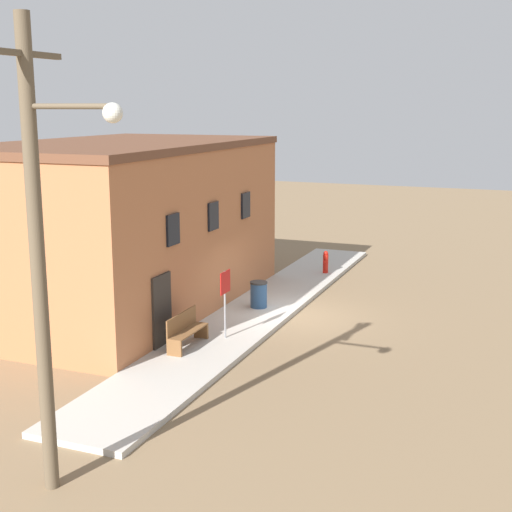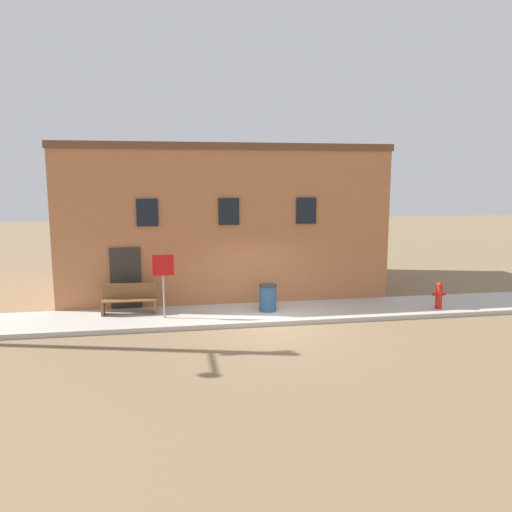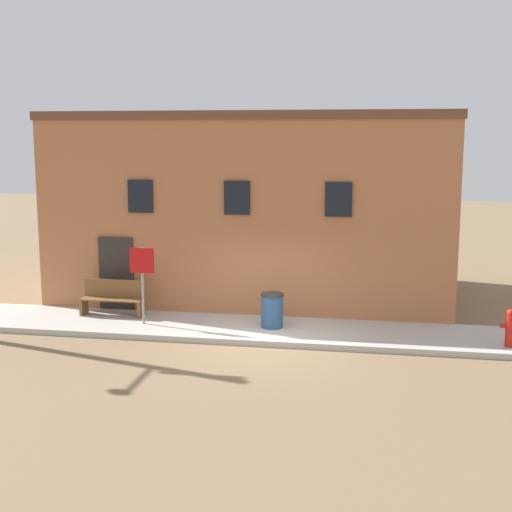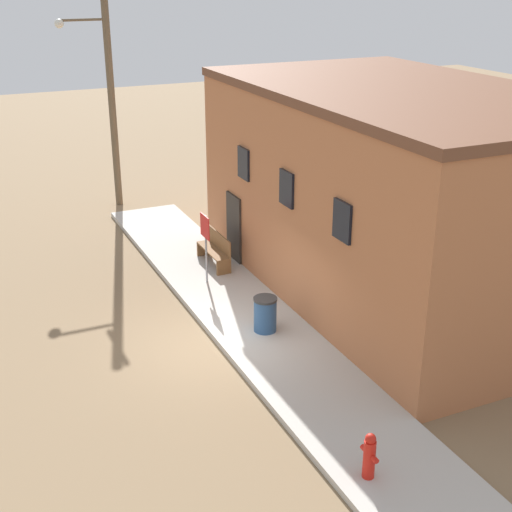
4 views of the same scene
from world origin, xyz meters
The scene contains 8 objects.
ground_plane centered at (0.00, 0.00, 0.00)m, with size 80.00×80.00×0.00m, color #846B4C.
sidewalk centered at (0.00, 1.21, 0.07)m, with size 20.94×2.42×0.15m.
brick_building centered at (-1.05, 5.77, 2.83)m, with size 11.67×6.82×5.65m.
fire_hydrant centered at (5.80, 0.61, 0.60)m, with size 0.46×0.22×0.90m.
stop_sign centered at (-3.26, 1.00, 1.55)m, with size 0.65×0.06×2.00m.
bench centered at (-4.37, 1.72, 0.62)m, with size 1.73×0.44×0.97m.
trash_bin centered at (0.09, 1.28, 0.60)m, with size 0.59×0.59×0.88m.
utility_pole centered at (-11.80, 0.55, 4.44)m, with size 1.80×1.91×8.30m.
Camera 1 is at (-21.43, -7.20, 6.82)m, focal length 50.00 mm.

